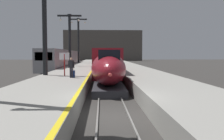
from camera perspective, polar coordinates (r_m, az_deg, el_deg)
ground_plane at (r=12.04m, az=0.28°, el=-10.87°), size 260.00×260.00×0.00m
platform_left at (r=36.65m, az=-7.86°, el=-0.28°), size 4.80×110.00×1.05m
platform_right at (r=36.77m, az=4.81°, el=-0.25°), size 4.80×110.00×1.05m
platform_left_safety_stripe at (r=36.47m, az=-4.30°, el=0.56°), size 0.20×107.80×0.01m
rail_main_left at (r=39.26m, az=-2.67°, el=-0.67°), size 0.08×110.00×0.12m
rail_main_right at (r=39.28m, az=-0.48°, el=-0.66°), size 0.08×110.00×0.12m
rail_secondary_left at (r=40.13m, az=-14.31°, el=-0.69°), size 0.08×110.00×0.12m
rail_secondary_right at (r=39.84m, az=-12.20°, el=-0.69°), size 0.08×110.00×0.12m
highspeed_train_main at (r=44.29m, az=-1.67°, el=2.27°), size 2.92×57.78×3.60m
regional_train_adjacent at (r=51.06m, az=-10.89°, el=2.59°), size 2.85×36.60×3.80m
station_column_mid at (r=24.40m, az=-15.34°, el=11.33°), size 4.00×0.68×8.73m
station_column_far at (r=42.21m, az=-9.75°, el=8.03°), size 4.00×0.68×8.63m
station_column_distant at (r=57.66m, az=-7.77°, el=7.70°), size 4.00×0.68×10.21m
passenger_near_edge at (r=20.92m, az=-9.40°, el=0.92°), size 0.54×0.34×1.69m
rolling_suitcase at (r=21.10m, az=-9.09°, el=-0.92°), size 0.40×0.22×0.98m
departure_info_board at (r=22.93m, az=-10.94°, el=2.43°), size 0.90×0.10×2.12m
terminus_back_wall at (r=113.72m, az=-2.10°, el=5.66°), size 36.00×2.00×14.00m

